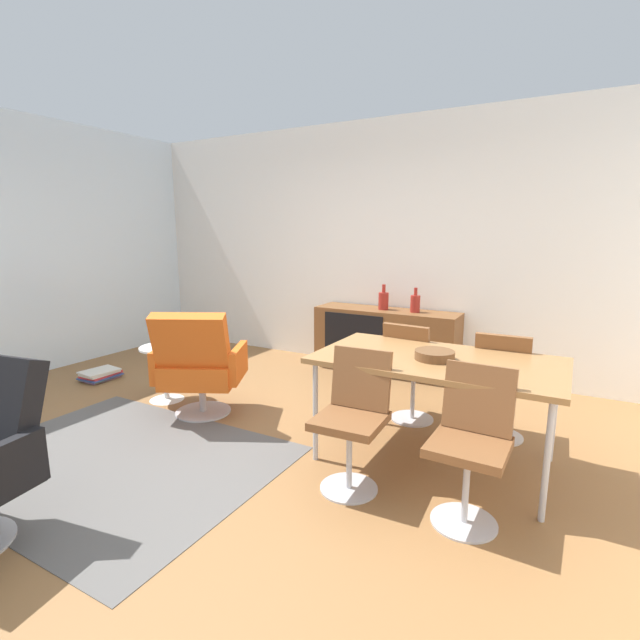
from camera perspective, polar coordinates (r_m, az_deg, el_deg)
name	(u,v)px	position (r m, az deg, el deg)	size (l,w,h in m)	color
ground_plane	(236,449)	(3.58, -10.32, -15.39)	(8.32, 8.32, 0.00)	olive
wall_back	(376,246)	(5.46, 6.93, 9.02)	(6.80, 0.12, 2.80)	white
sideboard	(385,334)	(5.21, 8.09, -1.77)	(1.60, 0.45, 0.72)	brown
vase_cobalt	(383,300)	(5.15, 7.85, 2.42)	(0.11, 0.11, 0.28)	maroon
vase_sculptural_dark	(415,303)	(5.04, 11.69, 2.05)	(0.10, 0.10, 0.26)	maroon
dining_table	(437,364)	(3.21, 14.25, -5.30)	(1.60, 0.90, 0.74)	olive
wooden_bowl_on_table	(435,355)	(3.15, 13.98, -4.22)	(0.26, 0.26, 0.06)	brown
dining_chair_front_right	(471,439)	(2.71, 18.22, -13.81)	(0.41, 0.43, 0.86)	brown
dining_chair_back_right	(502,381)	(3.74, 21.59, -7.07)	(0.41, 0.43, 0.86)	brown
dining_chair_back_left	(411,368)	(3.89, 11.20, -5.83)	(0.43, 0.45, 0.86)	brown
dining_chair_front_left	(354,414)	(2.90, 4.17, -11.55)	(0.42, 0.44, 0.86)	brown
lounge_chair_red	(198,364)	(4.07, -14.79, -5.24)	(0.87, 0.86, 0.95)	#D85919
side_table_round	(165,367)	(4.59, -18.62, -5.51)	(0.44, 0.44, 0.52)	white
fruit_bowl	(164,342)	(4.54, -18.77, -2.65)	(0.20, 0.20, 0.11)	#262628
magazine_stack	(100,375)	(5.54, -25.52, -6.11)	(0.31, 0.41, 0.11)	#99668C
area_rug	(115,461)	(3.65, -23.99, -15.63)	(2.20, 1.70, 0.01)	#595654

